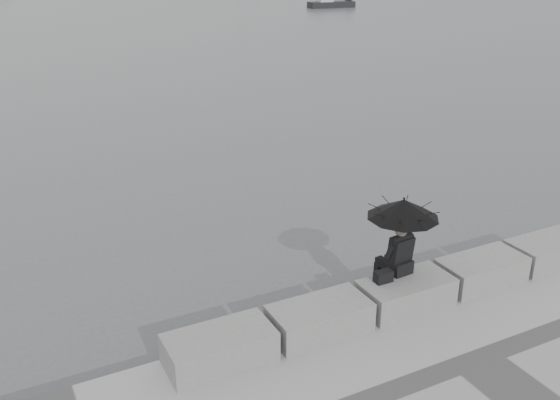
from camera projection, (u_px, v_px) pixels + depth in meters
ground at (387, 318)px, 11.23m from camera, size 360.00×360.00×0.00m
stone_block_far_left at (220, 348)px, 9.14m from camera, size 1.60×0.80×0.50m
stone_block_left at (319, 319)px, 9.86m from camera, size 1.60×0.80×0.50m
stone_block_centre at (406, 293)px, 10.58m from camera, size 1.60×0.80×0.50m
stone_block_right at (481, 271)px, 11.29m from camera, size 1.60×0.80×0.50m
stone_block_far_right at (547, 251)px, 12.01m from camera, size 1.60×0.80×0.50m
seated_person at (403, 218)px, 10.35m from camera, size 1.22×1.22×1.39m
bag at (383, 277)px, 10.40m from camera, size 0.31×0.18×0.20m
small_motorboat at (331, 4)px, 64.85m from camera, size 4.98×2.14×1.10m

